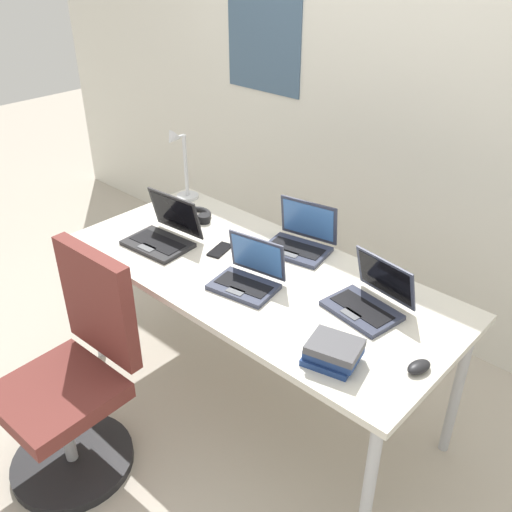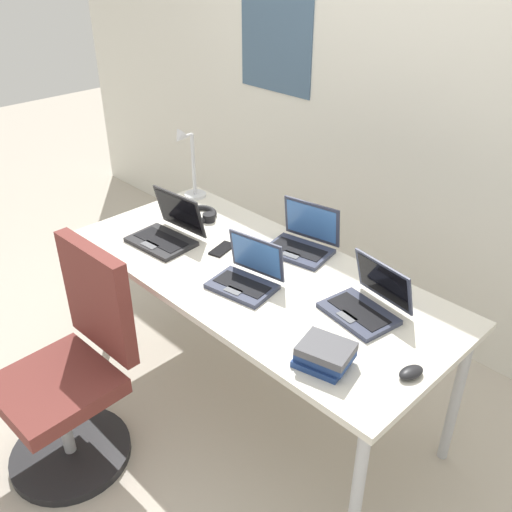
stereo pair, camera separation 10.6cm
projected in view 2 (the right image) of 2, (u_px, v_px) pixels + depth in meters
ground_plane at (256, 396)px, 2.82m from camera, size 12.00×12.00×0.00m
wall_back at (412, 96)px, 2.82m from camera, size 6.00×0.13×2.60m
desk at (256, 283)px, 2.48m from camera, size 1.80×0.80×0.74m
desk_lamp at (188, 164)px, 3.01m from camera, size 0.12×0.18×0.40m
laptop_near_lamp at (167, 232)px, 2.67m from camera, size 0.32×0.28×0.22m
laptop_near_mouse at (366, 303)px, 2.17m from camera, size 0.31×0.29×0.21m
laptop_center at (246, 277)px, 2.34m from camera, size 0.30×0.25×0.20m
laptop_front_right at (302, 242)px, 2.59m from camera, size 0.32×0.28×0.22m
computer_mouse at (411, 372)px, 1.87m from camera, size 0.08×0.11×0.03m
cell_phone at (222, 249)px, 2.61m from camera, size 0.10×0.15×0.01m
headphones at (200, 214)px, 2.90m from camera, size 0.21×0.18×0.04m
book_stack at (325, 354)px, 1.91m from camera, size 0.21×0.19×0.09m
office_chair at (74, 380)px, 2.36m from camera, size 0.52×0.55×0.97m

